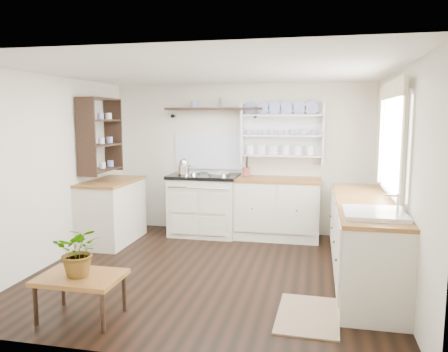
{
  "coord_description": "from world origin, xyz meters",
  "views": [
    {
      "loc": [
        1.17,
        -4.78,
        1.8
      ],
      "look_at": [
        0.09,
        0.25,
        1.1
      ],
      "focal_mm": 35.0,
      "sensor_mm": 36.0,
      "label": 1
    }
  ],
  "objects": [
    {
      "name": "window",
      "position": [
        1.95,
        0.15,
        1.56
      ],
      "size": [
        0.08,
        1.55,
        1.22
      ],
      "color": "white",
      "rests_on": "wall_right"
    },
    {
      "name": "ceiling",
      "position": [
        0.0,
        0.0,
        2.3
      ],
      "size": [
        4.0,
        3.8,
        0.01
      ],
      "primitive_type": "cube",
      "color": "white",
      "rests_on": "wall_back"
    },
    {
      "name": "belfast_sink",
      "position": [
        1.7,
        -0.65,
        0.8
      ],
      "size": [
        0.55,
        0.6,
        0.45
      ],
      "color": "white",
      "rests_on": "right_cabinets"
    },
    {
      "name": "right_cabinets",
      "position": [
        1.7,
        0.1,
        0.46
      ],
      "size": [
        0.62,
        2.43,
        0.9
      ],
      "color": "beige",
      "rests_on": "floor"
    },
    {
      "name": "left_shelving",
      "position": [
        -1.84,
        0.9,
        1.55
      ],
      "size": [
        0.28,
        0.8,
        1.05
      ],
      "primitive_type": "cube",
      "color": "black",
      "rests_on": "wall_left"
    },
    {
      "name": "wall_right",
      "position": [
        2.0,
        0.0,
        1.15
      ],
      "size": [
        0.02,
        3.8,
        2.3
      ],
      "primitive_type": "cube",
      "color": "beige",
      "rests_on": "ground"
    },
    {
      "name": "aga_cooker",
      "position": [
        -0.5,
        1.57,
        0.47
      ],
      "size": [
        1.04,
        0.72,
        0.96
      ],
      "color": "beige",
      "rests_on": "floor"
    },
    {
      "name": "utensil_crock",
      "position": [
        0.13,
        1.68,
        0.97
      ],
      "size": [
        0.11,
        0.11,
        0.13
      ],
      "primitive_type": "cylinder",
      "color": "brown",
      "rests_on": "back_cabinets"
    },
    {
      "name": "kettle",
      "position": [
        -0.78,
        1.45,
        1.05
      ],
      "size": [
        0.2,
        0.2,
        0.24
      ],
      "primitive_type": null,
      "color": "silver",
      "rests_on": "aga_cooker"
    },
    {
      "name": "left_cabinets",
      "position": [
        -1.7,
        0.9,
        0.46
      ],
      "size": [
        0.62,
        1.13,
        0.9
      ],
      "color": "beige",
      "rests_on": "floor"
    },
    {
      "name": "floor_rug",
      "position": [
        1.13,
        -0.94,
        0.01
      ],
      "size": [
        0.58,
        0.87,
        0.02
      ],
      "primitive_type": "cube",
      "rotation": [
        0.0,
        0.0,
        -0.03
      ],
      "color": "brown",
      "rests_on": "floor"
    },
    {
      "name": "wall_back",
      "position": [
        0.0,
        1.9,
        1.15
      ],
      "size": [
        4.0,
        0.02,
        2.3
      ],
      "primitive_type": "cube",
      "color": "beige",
      "rests_on": "ground"
    },
    {
      "name": "potted_plant",
      "position": [
        -0.87,
        -1.4,
        0.62
      ],
      "size": [
        0.49,
        0.46,
        0.45
      ],
      "primitive_type": "imported",
      "rotation": [
        0.0,
        0.0,
        0.31
      ],
      "color": "#3F7233",
      "rests_on": "center_table"
    },
    {
      "name": "back_cabinets",
      "position": [
        0.6,
        1.6,
        0.46
      ],
      "size": [
        1.27,
        0.63,
        0.9
      ],
      "color": "beige",
      "rests_on": "floor"
    },
    {
      "name": "high_shelf",
      "position": [
        -0.4,
        1.78,
        1.91
      ],
      "size": [
        1.5,
        0.29,
        0.16
      ],
      "color": "black",
      "rests_on": "wall_back"
    },
    {
      "name": "center_table",
      "position": [
        -0.87,
        -1.4,
        0.35
      ],
      "size": [
        0.73,
        0.52,
        0.4
      ],
      "rotation": [
        0.0,
        0.0,
        0.0
      ],
      "color": "brown",
      "rests_on": "floor"
    },
    {
      "name": "floor",
      "position": [
        0.0,
        0.0,
        0.0
      ],
      "size": [
        4.0,
        3.8,
        0.01
      ],
      "primitive_type": "cube",
      "color": "black",
      "rests_on": "ground"
    },
    {
      "name": "wall_left",
      "position": [
        -2.0,
        0.0,
        1.15
      ],
      "size": [
        0.02,
        3.8,
        2.3
      ],
      "primitive_type": "cube",
      "color": "beige",
      "rests_on": "ground"
    },
    {
      "name": "plate_rack",
      "position": [
        0.65,
        1.86,
        1.56
      ],
      "size": [
        1.2,
        0.22,
        0.9
      ],
      "color": "white",
      "rests_on": "wall_back"
    }
  ]
}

